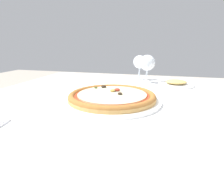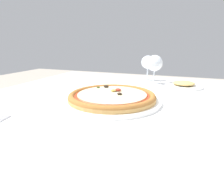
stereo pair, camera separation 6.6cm
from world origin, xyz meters
name	(u,v)px [view 1 (the left image)]	position (x,y,z in m)	size (l,w,h in m)	color
dining_table	(155,121)	(0.00, 0.00, 0.64)	(1.38, 1.09, 0.71)	brown
pizza_plate	(112,97)	(-0.15, -0.04, 0.73)	(0.35, 0.35, 0.04)	white
wine_glass_far_left	(140,63)	(-0.11, 0.41, 0.81)	(0.07, 0.07, 0.14)	silver
wine_glass_far_right	(147,63)	(-0.06, 0.33, 0.81)	(0.08, 0.08, 0.15)	silver
side_plate	(176,83)	(0.08, 0.29, 0.72)	(0.17, 0.17, 0.03)	white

